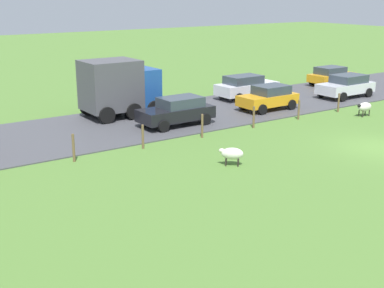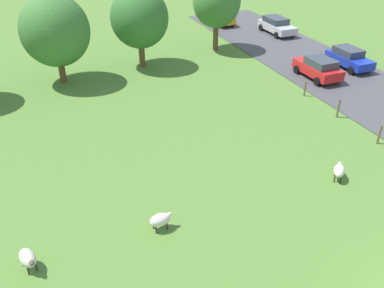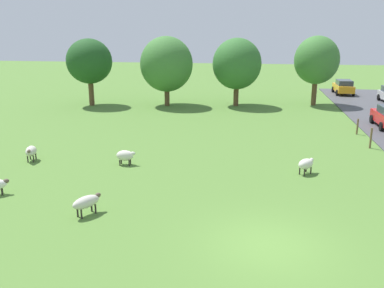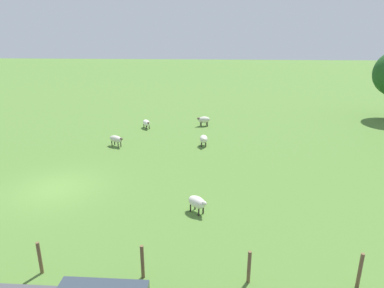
{
  "view_description": "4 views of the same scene",
  "coord_description": "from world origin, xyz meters",
  "px_view_note": "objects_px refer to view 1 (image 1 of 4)",
  "views": [
    {
      "loc": [
        -14.91,
        21.4,
        7.3
      ],
      "look_at": [
        1.18,
        10.19,
        1.61
      ],
      "focal_mm": 49.25,
      "sensor_mm": 36.0,
      "label": 1
    },
    {
      "loc": [
        -11.13,
        -5.06,
        12.27
      ],
      "look_at": [
        -4.23,
        11.64,
        1.2
      ],
      "focal_mm": 38.24,
      "sensor_mm": 36.0,
      "label": 2
    },
    {
      "loc": [
        -0.61,
        -12.49,
        6.91
      ],
      "look_at": [
        -3.69,
        6.98,
        1.46
      ],
      "focal_mm": 38.2,
      "sensor_mm": 36.0,
      "label": 3
    },
    {
      "loc": [
        15.82,
        8.16,
        7.98
      ],
      "look_at": [
        -4.52,
        6.86,
        1.1
      ],
      "focal_mm": 32.07,
      "sensor_mm": 36.0,
      "label": 4
    }
  ],
  "objects_px": {
    "sheep_5": "(232,154)",
    "car_8": "(346,86)",
    "car_0": "(246,86)",
    "car_6": "(269,97)",
    "sheep_4": "(364,107)",
    "car_7": "(177,111)",
    "truck_0": "(118,87)",
    "car_2": "(332,75)"
  },
  "relations": [
    {
      "from": "sheep_4",
      "to": "truck_0",
      "type": "height_order",
      "value": "truck_0"
    },
    {
      "from": "car_2",
      "to": "car_6",
      "type": "xyz_separation_m",
      "value": [
        -3.81,
        10.36,
        0.02
      ]
    },
    {
      "from": "car_2",
      "to": "sheep_5",
      "type": "bearing_deg",
      "value": 119.98
    },
    {
      "from": "truck_0",
      "to": "car_0",
      "type": "distance_m",
      "value": 9.92
    },
    {
      "from": "sheep_4",
      "to": "car_6",
      "type": "height_order",
      "value": "car_6"
    },
    {
      "from": "car_7",
      "to": "sheep_4",
      "type": "bearing_deg",
      "value": -112.83
    },
    {
      "from": "sheep_4",
      "to": "car_2",
      "type": "distance_m",
      "value": 10.72
    },
    {
      "from": "sheep_5",
      "to": "car_6",
      "type": "distance_m",
      "value": 11.52
    },
    {
      "from": "sheep_5",
      "to": "car_8",
      "type": "bearing_deg",
      "value": -66.1
    },
    {
      "from": "car_0",
      "to": "car_7",
      "type": "height_order",
      "value": "car_0"
    },
    {
      "from": "truck_0",
      "to": "car_6",
      "type": "bearing_deg",
      "value": -113.64
    },
    {
      "from": "car_6",
      "to": "car_7",
      "type": "bearing_deg",
      "value": 90.6
    },
    {
      "from": "car_2",
      "to": "car_6",
      "type": "relative_size",
      "value": 1.04
    },
    {
      "from": "car_2",
      "to": "car_6",
      "type": "bearing_deg",
      "value": 110.18
    },
    {
      "from": "car_0",
      "to": "car_2",
      "type": "relative_size",
      "value": 1.14
    },
    {
      "from": "car_0",
      "to": "car_7",
      "type": "bearing_deg",
      "value": 114.27
    },
    {
      "from": "sheep_5",
      "to": "car_6",
      "type": "height_order",
      "value": "car_6"
    },
    {
      "from": "sheep_4",
      "to": "car_8",
      "type": "height_order",
      "value": "car_8"
    },
    {
      "from": "car_0",
      "to": "car_7",
      "type": "xyz_separation_m",
      "value": [
        -3.71,
        8.23,
        -0.03
      ]
    },
    {
      "from": "car_6",
      "to": "car_7",
      "type": "height_order",
      "value": "car_7"
    },
    {
      "from": "sheep_4",
      "to": "car_6",
      "type": "xyz_separation_m",
      "value": [
        4.56,
        3.65,
        0.29
      ]
    },
    {
      "from": "truck_0",
      "to": "car_2",
      "type": "distance_m",
      "value": 19.03
    },
    {
      "from": "sheep_4",
      "to": "sheep_5",
      "type": "xyz_separation_m",
      "value": [
        -2.75,
        12.55,
        -0.04
      ]
    },
    {
      "from": "truck_0",
      "to": "car_0",
      "type": "height_order",
      "value": "truck_0"
    },
    {
      "from": "sheep_5",
      "to": "car_8",
      "type": "distance_m",
      "value": 17.78
    },
    {
      "from": "sheep_4",
      "to": "car_0",
      "type": "relative_size",
      "value": 0.25
    },
    {
      "from": "sheep_4",
      "to": "sheep_5",
      "type": "height_order",
      "value": "sheep_4"
    },
    {
      "from": "sheep_5",
      "to": "car_0",
      "type": "height_order",
      "value": "car_0"
    },
    {
      "from": "truck_0",
      "to": "car_0",
      "type": "xyz_separation_m",
      "value": [
        -0.15,
        -9.87,
        -0.95
      ]
    },
    {
      "from": "car_2",
      "to": "car_7",
      "type": "relative_size",
      "value": 0.94
    },
    {
      "from": "car_7",
      "to": "car_6",
      "type": "bearing_deg",
      "value": -89.4
    },
    {
      "from": "car_2",
      "to": "car_7",
      "type": "xyz_separation_m",
      "value": [
        -3.88,
        17.36,
        0.04
      ]
    },
    {
      "from": "sheep_4",
      "to": "car_7",
      "type": "xyz_separation_m",
      "value": [
        4.48,
        10.65,
        0.31
      ]
    },
    {
      "from": "sheep_4",
      "to": "car_7",
      "type": "height_order",
      "value": "car_7"
    },
    {
      "from": "car_6",
      "to": "car_7",
      "type": "xyz_separation_m",
      "value": [
        -0.07,
        7.0,
        0.02
      ]
    },
    {
      "from": "car_0",
      "to": "car_7",
      "type": "relative_size",
      "value": 1.07
    },
    {
      "from": "car_6",
      "to": "car_8",
      "type": "xyz_separation_m",
      "value": [
        -0.1,
        -7.35,
        0.02
      ]
    },
    {
      "from": "car_0",
      "to": "car_6",
      "type": "bearing_deg",
      "value": 161.37
    },
    {
      "from": "car_2",
      "to": "car_7",
      "type": "height_order",
      "value": "car_7"
    },
    {
      "from": "car_2",
      "to": "car_8",
      "type": "height_order",
      "value": "car_8"
    },
    {
      "from": "car_7",
      "to": "truck_0",
      "type": "bearing_deg",
      "value": 23.08
    },
    {
      "from": "sheep_5",
      "to": "car_2",
      "type": "relative_size",
      "value": 0.27
    }
  ]
}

